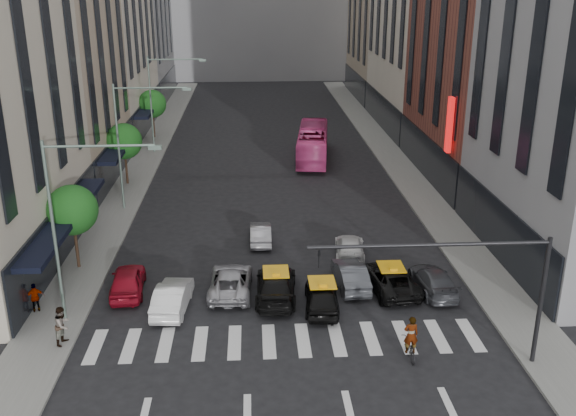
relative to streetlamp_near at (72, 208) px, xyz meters
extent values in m
plane|color=black|center=(10.04, -4.00, -5.90)|extent=(160.00, 160.00, 0.00)
cube|color=slate|center=(-1.46, 26.00, -5.83)|extent=(3.00, 96.00, 0.15)
cube|color=slate|center=(21.54, 26.00, -5.83)|extent=(3.00, 96.00, 0.15)
cube|color=tan|center=(-6.96, 24.00, 6.10)|extent=(8.00, 16.00, 24.00)
cube|color=brown|center=(27.04, 23.00, 7.10)|extent=(8.00, 18.00, 26.00)
cylinder|color=black|center=(-1.76, 6.00, -4.18)|extent=(0.18, 0.18, 3.15)
sphere|color=#154C18|center=(-1.76, 6.00, -2.24)|extent=(2.88, 2.88, 2.88)
cylinder|color=black|center=(-1.76, 22.00, -4.18)|extent=(0.18, 0.18, 3.15)
sphere|color=#154C18|center=(-1.76, 22.00, -2.24)|extent=(2.88, 2.88, 2.88)
cylinder|color=black|center=(-1.76, 38.00, -4.18)|extent=(0.18, 0.18, 3.15)
sphere|color=#154C18|center=(-1.76, 38.00, -2.24)|extent=(2.88, 2.88, 2.88)
cylinder|color=gray|center=(-0.96, 0.00, -1.25)|extent=(0.16, 0.16, 9.00)
cylinder|color=gray|center=(1.54, 0.00, 2.95)|extent=(5.00, 0.12, 0.12)
cube|color=gray|center=(4.04, 0.00, 2.85)|extent=(0.60, 0.25, 0.18)
cylinder|color=gray|center=(-0.96, 16.00, -1.25)|extent=(0.16, 0.16, 9.00)
cylinder|color=gray|center=(1.54, 16.00, 2.95)|extent=(5.00, 0.12, 0.12)
cube|color=gray|center=(4.04, 16.00, 2.85)|extent=(0.60, 0.25, 0.18)
cylinder|color=gray|center=(-0.96, 32.00, -1.25)|extent=(0.16, 0.16, 9.00)
cylinder|color=gray|center=(1.54, 32.00, 2.95)|extent=(5.00, 0.12, 0.12)
cube|color=gray|center=(4.04, 32.00, 2.85)|extent=(0.60, 0.25, 0.18)
cylinder|color=black|center=(20.54, -5.00, -2.90)|extent=(0.20, 0.20, 6.00)
cylinder|color=black|center=(15.54, -5.00, -0.10)|extent=(10.00, 0.16, 0.16)
imported|color=black|center=(11.04, -5.00, -0.60)|extent=(0.13, 0.16, 0.80)
cube|color=red|center=(22.64, 16.00, 0.10)|extent=(0.30, 0.70, 4.00)
imported|color=maroon|center=(1.64, 2.81, -5.18)|extent=(2.05, 4.39, 1.45)
imported|color=white|center=(4.24, 0.86, -5.19)|extent=(1.87, 4.44, 1.43)
imported|color=#A9A8AE|center=(7.14, 2.56, -5.23)|extent=(2.40, 4.90, 1.34)
imported|color=black|center=(9.55, 1.81, -5.16)|extent=(2.37, 5.25, 1.49)
imported|color=black|center=(11.84, 0.51, -5.18)|extent=(2.00, 4.36, 1.45)
imported|color=#404247|center=(13.68, 2.88, -5.21)|extent=(1.71, 4.29, 1.39)
imported|color=black|center=(15.78, 2.35, -5.23)|extent=(2.72, 5.05, 1.35)
imported|color=#404248|center=(18.05, 2.06, -5.26)|extent=(2.01, 4.53, 1.29)
imported|color=#A4A3A8|center=(8.88, 9.38, -5.29)|extent=(1.31, 3.75, 1.24)
imported|color=silver|center=(14.22, 6.85, -5.29)|extent=(2.16, 4.38, 1.22)
imported|color=#E1428E|center=(14.06, 28.88, -4.37)|extent=(3.91, 11.24, 3.07)
imported|color=black|center=(15.28, -4.20, -5.45)|extent=(0.61, 1.72, 0.90)
imported|color=gray|center=(15.28, -4.20, -4.11)|extent=(0.66, 0.44, 1.80)
imported|color=gray|center=(-0.36, -2.34, -4.83)|extent=(0.93, 1.06, 1.85)
imported|color=gray|center=(-2.56, 0.77, -4.99)|extent=(0.97, 0.67, 1.53)
camera|label=1|loc=(8.43, -28.53, 10.15)|focal=40.00mm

